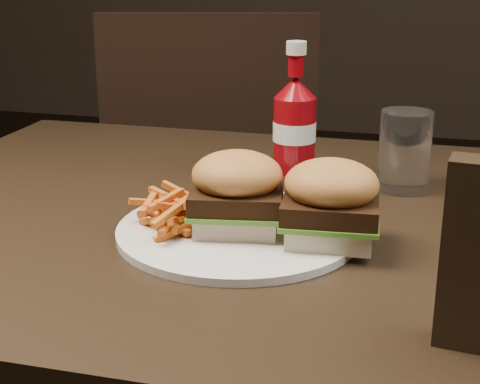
% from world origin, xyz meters
% --- Properties ---
extents(dining_table, '(1.20, 0.80, 0.04)m').
position_xyz_m(dining_table, '(0.00, 0.00, 0.73)').
color(dining_table, black).
rests_on(dining_table, ground).
extents(chair_far, '(0.59, 0.59, 0.05)m').
position_xyz_m(chair_far, '(-0.38, 0.81, 0.43)').
color(chair_far, black).
rests_on(chair_far, ground).
extents(plate, '(0.29, 0.29, 0.01)m').
position_xyz_m(plate, '(-0.08, -0.08, 0.76)').
color(plate, white).
rests_on(plate, dining_table).
extents(sandwich_half_a, '(0.11, 0.10, 0.02)m').
position_xyz_m(sandwich_half_a, '(-0.08, -0.09, 0.77)').
color(sandwich_half_a, beige).
rests_on(sandwich_half_a, plate).
extents(sandwich_half_b, '(0.10, 0.10, 0.02)m').
position_xyz_m(sandwich_half_b, '(0.03, -0.09, 0.77)').
color(sandwich_half_b, beige).
rests_on(sandwich_half_b, plate).
extents(fries_pile, '(0.11, 0.11, 0.04)m').
position_xyz_m(fries_pile, '(-0.14, -0.09, 0.78)').
color(fries_pile, '#CD4E26').
rests_on(fries_pile, plate).
extents(ketchup_bottle, '(0.07, 0.07, 0.12)m').
position_xyz_m(ketchup_bottle, '(-0.05, 0.15, 0.81)').
color(ketchup_bottle, maroon).
rests_on(ketchup_bottle, dining_table).
extents(tumbler, '(0.07, 0.07, 0.11)m').
position_xyz_m(tumbler, '(0.10, 0.14, 0.81)').
color(tumbler, white).
rests_on(tumbler, dining_table).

